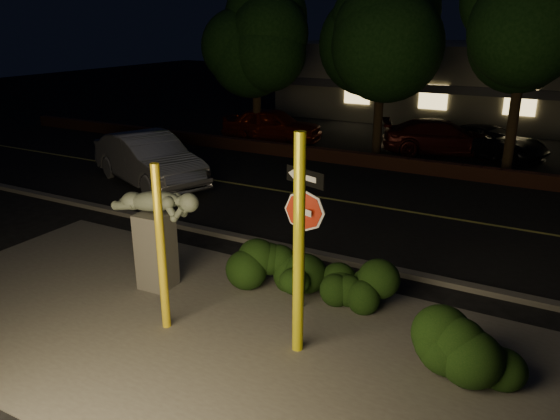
% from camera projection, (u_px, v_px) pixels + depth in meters
% --- Properties ---
extents(ground, '(90.00, 90.00, 0.00)m').
position_uv_depth(ground, '(415.00, 183.00, 18.33)').
color(ground, black).
rests_on(ground, ground).
extents(patio, '(14.00, 6.00, 0.02)m').
position_uv_depth(patio, '(236.00, 343.00, 9.22)').
color(patio, '#4C4944').
rests_on(patio, ground).
extents(road, '(80.00, 8.00, 0.01)m').
position_uv_depth(road, '(387.00, 208.00, 15.85)').
color(road, black).
rests_on(road, ground).
extents(lane_marking, '(80.00, 0.12, 0.00)m').
position_uv_depth(lane_marking, '(387.00, 208.00, 15.84)').
color(lane_marking, '#AFAA46').
rests_on(lane_marking, road).
extents(curb, '(80.00, 0.25, 0.12)m').
position_uv_depth(curb, '(329.00, 257.00, 12.44)').
color(curb, '#4C4944').
rests_on(curb, ground).
extents(brick_wall, '(40.00, 0.35, 0.50)m').
position_uv_depth(brick_wall, '(426.00, 167.00, 19.33)').
color(brick_wall, '#492517').
rests_on(brick_wall, ground).
extents(parking_lot, '(40.00, 12.00, 0.01)m').
position_uv_depth(parking_lot, '(459.00, 144.00, 24.13)').
color(parking_lot, black).
rests_on(parking_lot, ground).
extents(building, '(22.00, 10.20, 4.00)m').
position_uv_depth(building, '(493.00, 81.00, 30.09)').
color(building, '#676353').
rests_on(building, ground).
extents(tree_far_a, '(4.60, 4.60, 7.43)m').
position_uv_depth(tree_far_a, '(256.00, 16.00, 22.71)').
color(tree_far_a, black).
rests_on(tree_far_a, ground).
extents(tree_far_c, '(4.80, 4.80, 7.84)m').
position_uv_depth(tree_far_c, '(529.00, 5.00, 17.66)').
color(tree_far_c, black).
rests_on(tree_far_c, ground).
extents(yellow_pole_left, '(0.15, 0.15, 3.00)m').
position_uv_depth(yellow_pole_left, '(161.00, 249.00, 9.23)').
color(yellow_pole_left, yellow).
rests_on(yellow_pole_left, ground).
extents(yellow_pole_right, '(0.18, 0.18, 3.66)m').
position_uv_depth(yellow_pole_right, '(299.00, 248.00, 8.45)').
color(yellow_pole_right, yellow).
rests_on(yellow_pole_right, ground).
extents(signpost, '(0.88, 0.33, 2.72)m').
position_uv_depth(signpost, '(304.00, 212.00, 9.75)').
color(signpost, black).
rests_on(signpost, ground).
extents(sculpture, '(1.99, 0.65, 2.13)m').
position_uv_depth(sculpture, '(156.00, 227.00, 10.74)').
color(sculpture, '#4C4944').
rests_on(sculpture, ground).
extents(hedge_center, '(2.13, 1.17, 1.06)m').
position_uv_depth(hedge_center, '(276.00, 266.00, 10.88)').
color(hedge_center, black).
rests_on(hedge_center, ground).
extents(hedge_right, '(1.85, 1.23, 1.11)m').
position_uv_depth(hedge_right, '(360.00, 280.00, 10.25)').
color(hedge_right, black).
rests_on(hedge_right, ground).
extents(hedge_far_right, '(1.73, 1.23, 1.11)m').
position_uv_depth(hedge_far_right, '(466.00, 351.00, 8.05)').
color(hedge_far_right, black).
rests_on(hedge_far_right, ground).
extents(silver_sedan, '(5.38, 3.56, 1.68)m').
position_uv_depth(silver_sedan, '(149.00, 159.00, 17.99)').
color(silver_sedan, silver).
rests_on(silver_sedan, ground).
extents(parked_car_red, '(4.69, 2.49, 1.52)m').
position_uv_depth(parked_car_red, '(272.00, 125.00, 24.37)').
color(parked_car_red, '#6A1606').
rests_on(parked_car_red, ground).
extents(parked_car_darkred, '(5.21, 3.53, 1.40)m').
position_uv_depth(parked_car_darkred, '(442.00, 137.00, 22.09)').
color(parked_car_darkred, '#3B0E0C').
rests_on(parked_car_darkred, ground).
extents(parked_car_dark, '(4.89, 3.46, 1.24)m').
position_uv_depth(parked_car_dark, '(490.00, 142.00, 21.58)').
color(parked_car_dark, black).
rests_on(parked_car_dark, ground).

